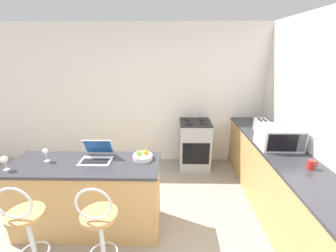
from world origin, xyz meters
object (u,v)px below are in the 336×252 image
Objects in this scene: mug_red at (311,165)px; microwave at (279,137)px; wine_glass_short at (45,152)px; stove_range at (195,145)px; fruit_bowl at (142,156)px; pepper_mill at (286,130)px; bar_stool_far at (101,234)px; wine_glass_tall at (4,160)px; laptop at (97,155)px; bar_stool_near at (28,233)px; toaster at (261,126)px.

microwave is at bearing 99.94° from mug_red.
stove_range is at bearing 39.33° from wine_glass_short.
pepper_mill is (2.01, 0.70, 0.09)m from fruit_bowl.
fruit_bowl is at bearing 66.91° from bar_stool_far.
stove_range is 5.61× the size of wine_glass_tall.
stove_range is at bearing 48.45° from laptop.
wine_glass_short is at bearing 31.83° from wine_glass_tall.
wine_glass_short is (-0.11, 0.67, 0.52)m from bar_stool_near.
stove_range is at bearing 123.17° from mug_red.
bar_stool_near is 4.15× the size of toaster.
wine_glass_tall is (-2.21, -1.75, 0.57)m from stove_range.
bar_stool_near is 1.32m from fruit_bowl.
bar_stool_far is 1.15× the size of stove_range.
mug_red is 0.38× the size of pepper_mill.
bar_stool_far is at bearing -166.03° from mug_red.
microwave is 1.59m from stove_range.
bar_stool_near is 4.01× the size of pepper_mill.
laptop is 0.54m from fruit_bowl.
stove_range is (-0.99, 1.09, -0.59)m from microwave.
pepper_mill is (1.23, -0.77, 0.58)m from stove_range.
fruit_bowl is (-1.86, 0.20, -0.01)m from mug_red.
fruit_bowl is (0.32, 0.74, 0.44)m from bar_stool_far.
bar_stool_far is 0.92m from fruit_bowl.
wine_glass_tall is (-0.44, 0.46, 0.52)m from bar_stool_near.
bar_stool_near is 0.82m from wine_glass_tall.
fruit_bowl is (-1.76, -0.38, -0.10)m from microwave.
microwave is at bearing 12.07° from fruit_bowl.
laptop is 2.33m from microwave.
wine_glass_tall is 1.47m from fruit_bowl.
wine_glass_short is at bearing 99.18° from bar_stool_near.
mug_red reaches higher than stove_range.
toaster is at bearing 90.59° from microwave.
wine_glass_short is at bearing -166.11° from pepper_mill.
toaster is 1.10× the size of fruit_bowl.
laptop is at bearing 16.58° from wine_glass_tall.
microwave is at bearing 22.05° from bar_stool_near.
fruit_bowl is (1.11, 0.07, -0.08)m from wine_glass_short.
pepper_mill is (2.54, 0.71, 0.07)m from laptop.
bar_stool_far is at bearing -148.26° from pepper_mill.
bar_stool_near is 0.98m from laptop.
pepper_mill is at bearing 13.89° from wine_glass_short.
toaster reaches higher than wine_glass_tall.
bar_stool_near is at bearing -148.09° from toaster.
laptop is 2.04m from stove_range.
wine_glass_short reaches higher than stove_range.
stove_range is 2.05m from mug_red.
bar_stool_near is 0.68m from bar_stool_far.
mug_red is 0.91m from pepper_mill.
bar_stool_far is 2.42m from microwave.
fruit_bowl is (1.44, 0.28, -0.08)m from wine_glass_tall.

